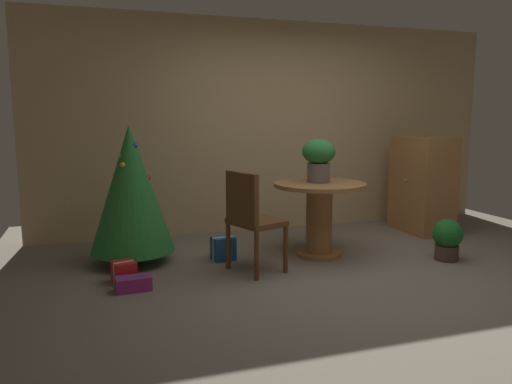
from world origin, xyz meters
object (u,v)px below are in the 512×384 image
at_px(holiday_tree, 131,189).
at_px(gift_box_blue, 223,248).
at_px(gift_box_red, 124,272).
at_px(gift_box_purple, 133,284).
at_px(flower_vase, 319,157).
at_px(wooden_chair_left, 250,216).
at_px(round_dining_table, 319,210).
at_px(potted_plant, 447,238).
at_px(wooden_cabinet, 422,184).

bearing_deg(holiday_tree, gift_box_blue, -11.38).
height_order(gift_box_red, gift_box_blue, gift_box_blue).
distance_m(gift_box_purple, gift_box_blue, 1.13).
xyz_separation_m(flower_vase, wooden_chair_left, (-0.85, -0.35, -0.49)).
relative_size(round_dining_table, gift_box_purple, 3.15).
bearing_deg(gift_box_purple, gift_box_blue, 34.12).
xyz_separation_m(gift_box_purple, potted_plant, (3.06, -0.09, 0.17)).
xyz_separation_m(wooden_chair_left, holiday_tree, (-1.00, 0.64, 0.20)).
xyz_separation_m(gift_box_blue, wooden_cabinet, (2.67, 0.44, 0.48)).
height_order(wooden_chair_left, holiday_tree, holiday_tree).
distance_m(holiday_tree, gift_box_purple, 1.06).
bearing_deg(round_dining_table, holiday_tree, 169.62).
height_order(holiday_tree, potted_plant, holiday_tree).
xyz_separation_m(round_dining_table, wooden_cabinet, (1.70, 0.60, 0.11)).
bearing_deg(gift_box_red, gift_box_blue, 21.91).
distance_m(flower_vase, gift_box_blue, 1.34).
bearing_deg(wooden_cabinet, flower_vase, -161.85).
xyz_separation_m(round_dining_table, gift_box_blue, (-0.98, 0.16, -0.37)).
bearing_deg(potted_plant, flower_vase, 152.21).
height_order(round_dining_table, holiday_tree, holiday_tree).
bearing_deg(gift_box_red, wooden_chair_left, -3.53).
distance_m(round_dining_table, gift_box_red, 2.02).
distance_m(gift_box_red, wooden_cabinet, 3.79).
xyz_separation_m(round_dining_table, gift_box_purple, (-1.91, -0.47, -0.43)).
height_order(round_dining_table, potted_plant, round_dining_table).
height_order(flower_vase, wooden_cabinet, flower_vase).
relative_size(flower_vase, wooden_cabinet, 0.37).
bearing_deg(flower_vase, gift_box_red, -171.81).
height_order(holiday_tree, gift_box_blue, holiday_tree).
xyz_separation_m(round_dining_table, flower_vase, (0.01, 0.05, 0.53)).
distance_m(flower_vase, holiday_tree, 1.89).
bearing_deg(wooden_chair_left, flower_vase, 22.70).
height_order(wooden_cabinet, potted_plant, wooden_cabinet).
bearing_deg(wooden_chair_left, holiday_tree, 147.36).
relative_size(wooden_chair_left, gift_box_purple, 3.15).
distance_m(wooden_chair_left, gift_box_purple, 1.18).
xyz_separation_m(gift_box_red, gift_box_purple, (0.06, -0.23, -0.03)).
xyz_separation_m(gift_box_blue, potted_plant, (2.13, -0.72, 0.11)).
distance_m(round_dining_table, potted_plant, 1.30).
bearing_deg(gift_box_red, holiday_tree, 77.65).
bearing_deg(gift_box_purple, round_dining_table, 13.79).
distance_m(gift_box_blue, wooden_cabinet, 2.75).
bearing_deg(wooden_chair_left, wooden_cabinet, 19.70).
relative_size(flower_vase, gift_box_red, 1.89).
bearing_deg(gift_box_purple, wooden_cabinet, 16.54).
xyz_separation_m(wooden_chair_left, gift_box_purple, (-1.07, -0.16, -0.48)).
xyz_separation_m(flower_vase, gift_box_blue, (-0.98, 0.12, -0.90)).
xyz_separation_m(flower_vase, potted_plant, (1.14, -0.60, -0.80)).
distance_m(holiday_tree, potted_plant, 3.17).
xyz_separation_m(wooden_chair_left, gift_box_blue, (-0.14, 0.47, -0.42)).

